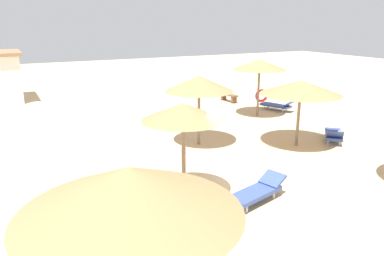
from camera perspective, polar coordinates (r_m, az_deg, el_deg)
The scene contains 10 objects.
ground_plane at distance 11.41m, azimuth 7.04°, elevation -9.50°, with size 80.00×80.00×0.00m, color #D1B284.
parasol_0 at distance 5.29m, azimuth -9.37°, elevation -9.31°, with size 3.18×3.18×2.98m.
parasol_1 at distance 19.99m, azimuth 10.17°, elevation 9.31°, with size 2.73×2.73×2.97m.
parasol_2 at distance 10.09m, azimuth -1.32°, elevation 2.36°, with size 2.27×2.27×2.76m.
parasol_3 at distance 15.36m, azimuth 16.08°, elevation 5.88°, with size 3.16×3.16×2.64m.
parasol_6 at distance 14.89m, azimuth 1.07°, elevation 6.69°, with size 2.71×2.71×2.80m.
lounger_1 at distance 21.71m, azimuth 12.81°, elevation 3.37°, with size 1.26×2.01×0.67m.
lounger_2 at distance 10.82m, azimuth 9.92°, elevation -9.28°, with size 2.01×1.12×0.63m.
lounger_3 at distance 16.77m, azimuth 20.61°, elevation -0.90°, with size 1.78×1.79×0.75m.
bench_0 at distance 23.69m, azimuth 5.57°, elevation 4.81°, with size 0.47×1.52×0.49m.
Camera 1 is at (-5.93, -8.45, 4.87)m, focal length 35.35 mm.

